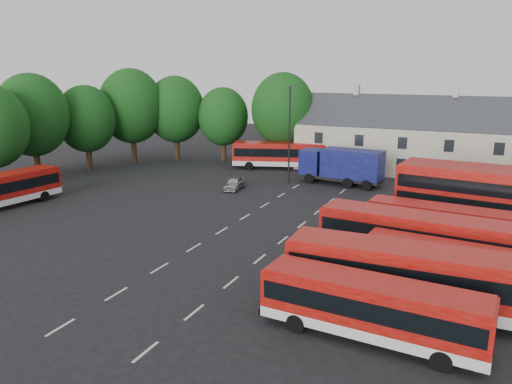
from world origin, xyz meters
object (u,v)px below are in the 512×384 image
(bus_row_a, at_px, (372,305))
(lamppost, at_px, (290,132))
(bus_west, at_px, (1,188))
(silver_car, at_px, (234,183))
(box_truck, at_px, (342,165))
(bus_dd_south, at_px, (474,195))

(bus_row_a, relative_size, lamppost, 0.99)
(bus_west, bearing_deg, silver_car, -39.22)
(lamppost, bearing_deg, bus_row_a, -61.96)
(bus_west, xyz_separation_m, lamppost, (19.34, 19.67, 3.71))
(bus_west, bearing_deg, bus_row_a, -96.91)
(bus_row_a, distance_m, silver_car, 29.83)
(box_truck, relative_size, lamppost, 0.86)
(bus_row_a, height_order, bus_west, bus_west)
(lamppost, bearing_deg, bus_dd_south, -25.11)
(bus_row_a, distance_m, bus_dd_south, 19.62)
(box_truck, bearing_deg, bus_dd_south, -32.97)
(bus_row_a, height_order, silver_car, bus_row_a)
(bus_row_a, relative_size, box_truck, 1.15)
(bus_west, height_order, box_truck, box_truck)
(bus_dd_south, relative_size, lamppost, 1.13)
(lamppost, bearing_deg, silver_car, -130.13)
(box_truck, bearing_deg, silver_car, -138.57)
(silver_car, distance_m, lamppost, 7.98)
(silver_car, bearing_deg, lamppost, 40.75)
(silver_car, relative_size, lamppost, 0.35)
(bus_dd_south, xyz_separation_m, silver_car, (-22.40, 3.77, -2.05))
(box_truck, xyz_separation_m, silver_car, (-9.31, -6.70, -1.51))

